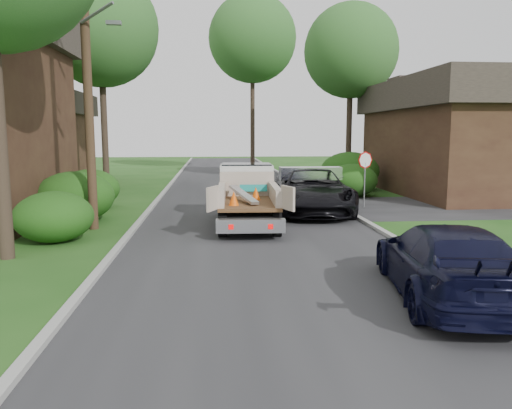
{
  "coord_description": "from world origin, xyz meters",
  "views": [
    {
      "loc": [
        -1.45,
        -12.22,
        3.22
      ],
      "look_at": [
        -0.19,
        2.01,
        1.2
      ],
      "focal_mm": 35.0,
      "sensor_mm": 36.0,
      "label": 1
    }
  ],
  "objects_px": {
    "tree_right_far": "(351,51)",
    "tree_center_far": "(252,39)",
    "utility_pole": "(88,74)",
    "flatbed_truck": "(247,191)",
    "house_right": "(478,135)",
    "tree_left_far": "(100,29)",
    "house_left_far": "(28,137)",
    "navy_suv": "(446,261)",
    "black_pickup": "(312,191)",
    "stop_sign": "(365,168)"
  },
  "relations": [
    {
      "from": "tree_right_far",
      "to": "tree_center_far",
      "type": "xyz_separation_m",
      "value": [
        -5.5,
        10.0,
        2.5
      ]
    },
    {
      "from": "utility_pole",
      "to": "flatbed_truck",
      "type": "bearing_deg",
      "value": 9.54
    },
    {
      "from": "house_right",
      "to": "tree_right_far",
      "type": "bearing_deg",
      "value": 132.51
    },
    {
      "from": "tree_left_far",
      "to": "flatbed_truck",
      "type": "xyz_separation_m",
      "value": [
        7.32,
        -11.13,
        -7.84
      ]
    },
    {
      "from": "house_left_far",
      "to": "navy_suv",
      "type": "height_order",
      "value": "house_left_far"
    },
    {
      "from": "house_left_far",
      "to": "navy_suv",
      "type": "xyz_separation_m",
      "value": [
        16.61,
        -25.07,
        -2.3
      ]
    },
    {
      "from": "flatbed_truck",
      "to": "black_pickup",
      "type": "bearing_deg",
      "value": 38.82
    },
    {
      "from": "house_left_far",
      "to": "tree_left_far",
      "type": "relative_size",
      "value": 0.62
    },
    {
      "from": "stop_sign",
      "to": "black_pickup",
      "type": "relative_size",
      "value": 0.38
    },
    {
      "from": "utility_pole",
      "to": "house_left_far",
      "type": "distance_m",
      "value": 18.93
    },
    {
      "from": "navy_suv",
      "to": "flatbed_truck",
      "type": "bearing_deg",
      "value": -60.27
    },
    {
      "from": "tree_left_far",
      "to": "black_pickup",
      "type": "distance_m",
      "value": 15.81
    },
    {
      "from": "house_left_far",
      "to": "tree_right_far",
      "type": "relative_size",
      "value": 0.66
    },
    {
      "from": "tree_left_far",
      "to": "house_right",
      "type": "bearing_deg",
      "value": -8.33
    },
    {
      "from": "house_right",
      "to": "tree_right_far",
      "type": "height_order",
      "value": "tree_right_far"
    },
    {
      "from": "house_left_far",
      "to": "black_pickup",
      "type": "height_order",
      "value": "house_left_far"
    },
    {
      "from": "utility_pole",
      "to": "tree_center_far",
      "type": "height_order",
      "value": "tree_center_far"
    },
    {
      "from": "stop_sign",
      "to": "flatbed_truck",
      "type": "relative_size",
      "value": 0.44
    },
    {
      "from": "tree_right_far",
      "to": "flatbed_truck",
      "type": "bearing_deg",
      "value": -118.52
    },
    {
      "from": "tree_center_far",
      "to": "house_left_far",
      "type": "bearing_deg",
      "value": -152.7
    },
    {
      "from": "flatbed_truck",
      "to": "navy_suv",
      "type": "height_order",
      "value": "flatbed_truck"
    },
    {
      "from": "tree_center_far",
      "to": "navy_suv",
      "type": "xyz_separation_m",
      "value": [
        1.11,
        -33.07,
        -10.23
      ]
    },
    {
      "from": "stop_sign",
      "to": "black_pickup",
      "type": "bearing_deg",
      "value": -157.98
    },
    {
      "from": "house_right",
      "to": "stop_sign",
      "type": "bearing_deg",
      "value": -147.34
    },
    {
      "from": "tree_left_far",
      "to": "house_left_far",
      "type": "bearing_deg",
      "value": 140.19
    },
    {
      "from": "flatbed_truck",
      "to": "utility_pole",
      "type": "bearing_deg",
      "value": -168.11
    },
    {
      "from": "tree_right_far",
      "to": "utility_pole",
      "type": "bearing_deg",
      "value": -130.84
    },
    {
      "from": "house_left_far",
      "to": "tree_center_far",
      "type": "distance_m",
      "value": 19.16
    },
    {
      "from": "house_right",
      "to": "tree_left_far",
      "type": "xyz_separation_m",
      "value": [
        -20.5,
        3.0,
        5.82
      ]
    },
    {
      "from": "utility_pole",
      "to": "house_left_far",
      "type": "bearing_deg",
      "value": 115.23
    },
    {
      "from": "house_left_far",
      "to": "house_right",
      "type": "bearing_deg",
      "value": -16.8
    },
    {
      "from": "navy_suv",
      "to": "stop_sign",
      "type": "bearing_deg",
      "value": -90.29
    },
    {
      "from": "tree_left_far",
      "to": "tree_right_far",
      "type": "bearing_deg",
      "value": 11.31
    },
    {
      "from": "navy_suv",
      "to": "house_right",
      "type": "bearing_deg",
      "value": -110.56
    },
    {
      "from": "tree_left_far",
      "to": "black_pickup",
      "type": "xyz_separation_m",
      "value": [
        10.17,
        -9.02,
        -8.07
      ]
    },
    {
      "from": "house_left_far",
      "to": "house_right",
      "type": "height_order",
      "value": "house_right"
    },
    {
      "from": "utility_pole",
      "to": "black_pickup",
      "type": "height_order",
      "value": "utility_pole"
    },
    {
      "from": "tree_right_far",
      "to": "navy_suv",
      "type": "xyz_separation_m",
      "value": [
        -4.39,
        -23.07,
        -7.73
      ]
    },
    {
      "from": "utility_pole",
      "to": "house_right",
      "type": "height_order",
      "value": "utility_pole"
    },
    {
      "from": "house_right",
      "to": "flatbed_truck",
      "type": "height_order",
      "value": "house_right"
    },
    {
      "from": "house_left_far",
      "to": "tree_center_far",
      "type": "relative_size",
      "value": 0.52
    },
    {
      "from": "house_left_far",
      "to": "tree_center_far",
      "type": "height_order",
      "value": "tree_center_far"
    },
    {
      "from": "utility_pole",
      "to": "black_pickup",
      "type": "distance_m",
      "value": 9.67
    },
    {
      "from": "tree_center_far",
      "to": "house_right",
      "type": "bearing_deg",
      "value": -55.49
    },
    {
      "from": "utility_pole",
      "to": "tree_center_far",
      "type": "relative_size",
      "value": 0.68
    },
    {
      "from": "tree_left_far",
      "to": "navy_suv",
      "type": "xyz_separation_m",
      "value": [
        10.61,
        -20.07,
        -8.23
      ]
    },
    {
      "from": "utility_pole",
      "to": "house_left_far",
      "type": "xyz_separation_m",
      "value": [
        -8.02,
        17.02,
        -2.12
      ]
    },
    {
      "from": "utility_pole",
      "to": "tree_left_far",
      "type": "height_order",
      "value": "tree_left_far"
    },
    {
      "from": "utility_pole",
      "to": "tree_right_far",
      "type": "bearing_deg",
      "value": 49.16
    },
    {
      "from": "tree_right_far",
      "to": "flatbed_truck",
      "type": "height_order",
      "value": "tree_right_far"
    }
  ]
}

